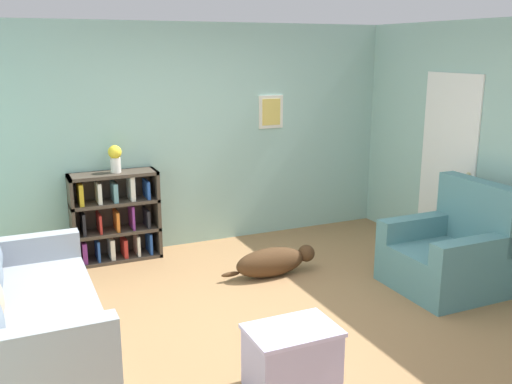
{
  "coord_description": "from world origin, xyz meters",
  "views": [
    {
      "loc": [
        -2.03,
        -4.14,
        2.3
      ],
      "look_at": [
        0.0,
        0.4,
        1.05
      ],
      "focal_mm": 40.0,
      "sensor_mm": 36.0,
      "label": 1
    }
  ],
  "objects_px": {
    "couch": "(27,320)",
    "bookshelf": "(115,217)",
    "vase": "(115,157)",
    "recliner_chair": "(451,253)",
    "dog": "(273,262)",
    "coffee_table": "(292,357)"
  },
  "relations": [
    {
      "from": "couch",
      "to": "bookshelf",
      "type": "height_order",
      "value": "bookshelf"
    },
    {
      "from": "vase",
      "to": "recliner_chair",
      "type": "bearing_deg",
      "value": -36.99
    },
    {
      "from": "couch",
      "to": "bookshelf",
      "type": "xyz_separation_m",
      "value": [
        1.01,
        1.88,
        0.17
      ]
    },
    {
      "from": "couch",
      "to": "bookshelf",
      "type": "distance_m",
      "value": 2.14
    },
    {
      "from": "dog",
      "to": "vase",
      "type": "relative_size",
      "value": 3.49
    },
    {
      "from": "bookshelf",
      "to": "recliner_chair",
      "type": "xyz_separation_m",
      "value": [
        2.86,
        -2.14,
        -0.13
      ]
    },
    {
      "from": "vase",
      "to": "bookshelf",
      "type": "bearing_deg",
      "value": 155.1
    },
    {
      "from": "coffee_table",
      "to": "dog",
      "type": "height_order",
      "value": "coffee_table"
    },
    {
      "from": "couch",
      "to": "bookshelf",
      "type": "relative_size",
      "value": 2.04
    },
    {
      "from": "couch",
      "to": "dog",
      "type": "bearing_deg",
      "value": 16.47
    },
    {
      "from": "bookshelf",
      "to": "dog",
      "type": "relative_size",
      "value": 0.95
    },
    {
      "from": "recliner_chair",
      "to": "coffee_table",
      "type": "distance_m",
      "value": 2.42
    },
    {
      "from": "recliner_chair",
      "to": "dog",
      "type": "distance_m",
      "value": 1.77
    },
    {
      "from": "dog",
      "to": "recliner_chair",
      "type": "bearing_deg",
      "value": -33.58
    },
    {
      "from": "coffee_table",
      "to": "vase",
      "type": "height_order",
      "value": "vase"
    },
    {
      "from": "dog",
      "to": "vase",
      "type": "distance_m",
      "value": 2.04
    },
    {
      "from": "dog",
      "to": "vase",
      "type": "height_order",
      "value": "vase"
    },
    {
      "from": "couch",
      "to": "coffee_table",
      "type": "relative_size",
      "value": 3.28
    },
    {
      "from": "couch",
      "to": "recliner_chair",
      "type": "height_order",
      "value": "recliner_chair"
    },
    {
      "from": "coffee_table",
      "to": "vase",
      "type": "relative_size",
      "value": 2.06
    },
    {
      "from": "bookshelf",
      "to": "dog",
      "type": "height_order",
      "value": "bookshelf"
    },
    {
      "from": "bookshelf",
      "to": "vase",
      "type": "distance_m",
      "value": 0.68
    }
  ]
}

